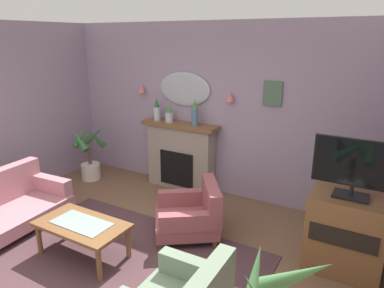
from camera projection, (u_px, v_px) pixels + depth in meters
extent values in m
cube|color=brown|center=(101.00, 284.00, 3.86)|extent=(6.58, 6.46, 0.10)
cube|color=#9E8CA8|center=(216.00, 110.00, 5.73)|extent=(6.58, 0.10, 2.79)
cube|color=#4C3338|center=(113.00, 269.00, 4.00)|extent=(3.20, 2.40, 0.01)
cube|color=gray|center=(181.00, 157.00, 6.07)|extent=(1.20, 0.28, 1.10)
cube|color=black|center=(178.00, 168.00, 6.04)|extent=(0.64, 0.12, 0.60)
cube|color=brown|center=(180.00, 125.00, 5.89)|extent=(1.36, 0.36, 0.06)
cylinder|color=silver|center=(157.00, 114.00, 6.04)|extent=(0.11, 0.11, 0.23)
cone|color=#2D6633|center=(157.00, 102.00, 5.99)|extent=(0.10, 0.10, 0.16)
cylinder|color=silver|center=(169.00, 117.00, 5.93)|extent=(0.13, 0.13, 0.16)
cone|color=#4C8447|center=(169.00, 108.00, 5.89)|extent=(0.10, 0.10, 0.16)
cylinder|color=#4C7093|center=(195.00, 117.00, 5.68)|extent=(0.11, 0.11, 0.27)
cone|color=#4C8447|center=(195.00, 104.00, 5.61)|extent=(0.10, 0.10, 0.16)
ellipsoid|color=#B2BCC6|center=(184.00, 89.00, 5.84)|extent=(0.96, 0.06, 0.56)
cone|color=#D17066|center=(142.00, 89.00, 6.22)|extent=(0.14, 0.14, 0.14)
cone|color=#D17066|center=(230.00, 97.00, 5.41)|extent=(0.14, 0.14, 0.14)
cube|color=#4C6B56|center=(273.00, 94.00, 5.12)|extent=(0.28, 0.03, 0.36)
cube|color=brown|center=(82.00, 225.00, 4.14)|extent=(1.10, 0.60, 0.04)
cube|color=#8C9E99|center=(81.00, 223.00, 4.14)|extent=(0.72, 0.36, 0.01)
cylinder|color=brown|center=(39.00, 239.00, 4.24)|extent=(0.06, 0.06, 0.40)
cylinder|color=brown|center=(99.00, 265.00, 3.77)|extent=(0.06, 0.06, 0.40)
cylinder|color=brown|center=(70.00, 222.00, 4.64)|extent=(0.06, 0.06, 0.40)
cylinder|color=brown|center=(128.00, 243.00, 4.17)|extent=(0.06, 0.06, 0.40)
cube|color=#B77A84|center=(6.00, 220.00, 4.72)|extent=(0.95, 1.75, 0.18)
cube|color=#B77A84|center=(50.00, 184.00, 5.33)|extent=(0.76, 0.21, 0.24)
cylinder|color=brown|center=(69.00, 210.00, 5.28)|extent=(0.07, 0.07, 0.10)
cylinder|color=brown|center=(37.00, 201.00, 5.56)|extent=(0.07, 0.07, 0.10)
cube|color=gray|center=(193.00, 269.00, 3.43)|extent=(0.72, 0.15, 0.22)
cylinder|color=brown|center=(164.00, 285.00, 3.68)|extent=(0.06, 0.06, 0.10)
cube|color=#934C51|center=(186.00, 222.00, 4.69)|extent=(1.12, 1.12, 0.16)
cube|color=#934C51|center=(211.00, 200.00, 4.63)|extent=(0.60, 0.74, 0.45)
cube|color=#934C51|center=(184.00, 198.00, 4.95)|extent=(0.67, 0.53, 0.22)
cube|color=#934C51|center=(188.00, 222.00, 4.31)|extent=(0.67, 0.53, 0.22)
cylinder|color=brown|center=(160.00, 219.00, 5.02)|extent=(0.06, 0.06, 0.10)
cylinder|color=brown|center=(161.00, 246.00, 4.37)|extent=(0.06, 0.06, 0.10)
cylinder|color=brown|center=(207.00, 217.00, 5.08)|extent=(0.06, 0.06, 0.10)
cylinder|color=brown|center=(215.00, 243.00, 4.43)|extent=(0.06, 0.06, 0.10)
cube|color=brown|center=(345.00, 233.00, 3.91)|extent=(0.80, 0.56, 0.90)
cube|color=black|center=(343.00, 238.00, 3.65)|extent=(0.68, 0.02, 0.20)
cube|color=black|center=(351.00, 196.00, 3.76)|extent=(0.36, 0.24, 0.03)
cylinder|color=black|center=(351.00, 190.00, 3.74)|extent=(0.04, 0.04, 0.10)
cube|color=black|center=(355.00, 163.00, 3.65)|extent=(0.84, 0.04, 0.52)
cube|color=black|center=(355.00, 163.00, 3.63)|extent=(0.80, 0.01, 0.48)
cylinder|color=silver|center=(91.00, 171.00, 6.53)|extent=(0.34, 0.34, 0.30)
cylinder|color=brown|center=(90.00, 156.00, 6.44)|extent=(0.06, 0.06, 0.32)
cone|color=#38753D|center=(96.00, 139.00, 6.26)|extent=(0.16, 0.44, 0.42)
cone|color=#38753D|center=(94.00, 135.00, 6.51)|extent=(0.47, 0.20, 0.39)
cone|color=#38753D|center=(81.00, 136.00, 6.44)|extent=(0.18, 0.43, 0.43)
cone|color=#38753D|center=(79.00, 140.00, 6.19)|extent=(0.45, 0.17, 0.42)
cone|color=#4C8447|center=(296.00, 276.00, 2.42)|extent=(0.55, 0.17, 0.47)
cone|color=#4C8447|center=(252.00, 288.00, 2.31)|extent=(0.21, 0.53, 0.51)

